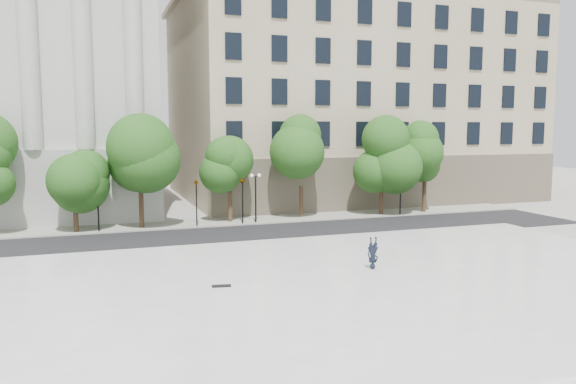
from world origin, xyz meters
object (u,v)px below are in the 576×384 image
at_px(traffic_light_west, 196,180).
at_px(person_lying, 373,264).
at_px(traffic_light_east, 242,179).
at_px(skateboard, 221,286).

distance_m(traffic_light_west, person_lying, 18.57).
bearing_deg(traffic_light_west, person_lying, -71.26).
distance_m(traffic_light_east, person_lying, 17.76).
xyz_separation_m(traffic_light_east, skateboard, (-5.77, -18.04, -3.18)).
bearing_deg(person_lying, traffic_light_west, 113.35).
relative_size(traffic_light_east, skateboard, 4.84).
distance_m(traffic_light_east, skateboard, 19.21).
height_order(traffic_light_west, traffic_light_east, traffic_light_east).
bearing_deg(traffic_light_west, skateboard, -96.75).
height_order(traffic_light_east, person_lying, traffic_light_east).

